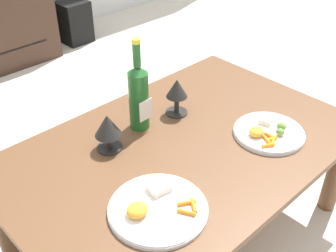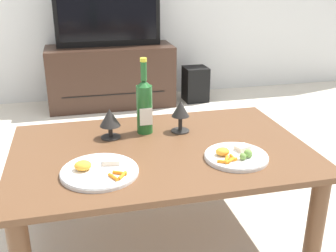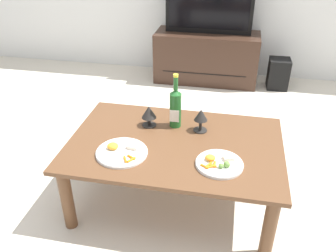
# 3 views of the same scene
# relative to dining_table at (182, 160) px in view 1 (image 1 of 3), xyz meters

# --- Properties ---
(ground_plane) EXTENTS (6.40, 6.40, 0.00)m
(ground_plane) POSITION_rel_dining_table_xyz_m (0.00, 0.00, -0.36)
(ground_plane) COLOR beige
(dining_table) EXTENTS (1.22, 0.80, 0.43)m
(dining_table) POSITION_rel_dining_table_xyz_m (0.00, 0.00, 0.00)
(dining_table) COLOR brown
(dining_table) RESTS_ON ground_plane
(floor_speaker) EXTENTS (0.21, 0.21, 0.31)m
(floor_speaker) POSITION_rel_dining_table_xyz_m (0.74, 1.88, -0.21)
(floor_speaker) COLOR black
(floor_speaker) RESTS_ON ground_plane
(wine_bottle) EXTENTS (0.07, 0.07, 0.34)m
(wine_bottle) POSITION_rel_dining_table_xyz_m (-0.03, 0.19, 0.20)
(wine_bottle) COLOR #1E5923
(wine_bottle) RESTS_ON dining_table
(goblet_left) EXTENTS (0.09, 0.09, 0.13)m
(goblet_left) POSITION_rel_dining_table_xyz_m (-0.19, 0.16, 0.15)
(goblet_left) COLOR black
(goblet_left) RESTS_ON dining_table
(goblet_right) EXTENTS (0.08, 0.08, 0.15)m
(goblet_right) POSITION_rel_dining_table_xyz_m (0.13, 0.16, 0.16)
(goblet_right) COLOR black
(goblet_right) RESTS_ON dining_table
(dinner_plate_left) EXTENTS (0.29, 0.29, 0.05)m
(dinner_plate_left) POSITION_rel_dining_table_xyz_m (-0.27, -0.17, 0.08)
(dinner_plate_left) COLOR white
(dinner_plate_left) RESTS_ON dining_table
(dinner_plate_right) EXTENTS (0.25, 0.25, 0.05)m
(dinner_plate_right) POSITION_rel_dining_table_xyz_m (0.27, -0.17, 0.08)
(dinner_plate_right) COLOR white
(dinner_plate_right) RESTS_ON dining_table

